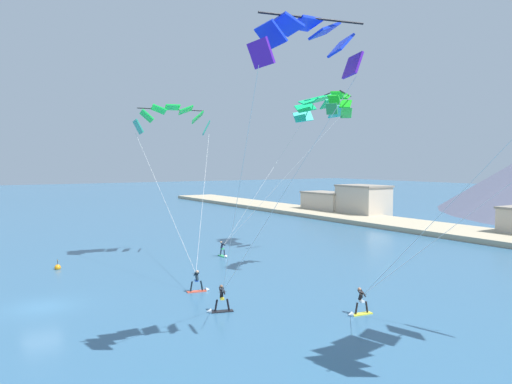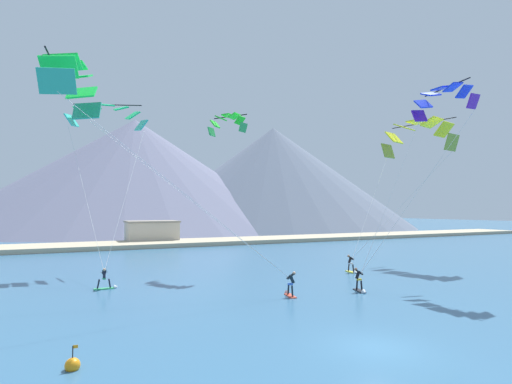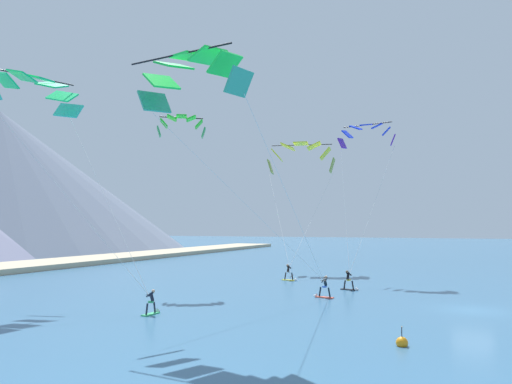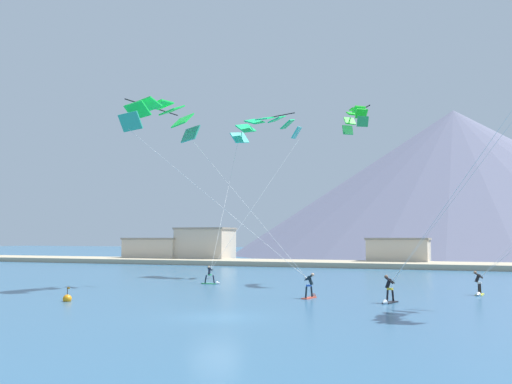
{
  "view_description": "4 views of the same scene",
  "coord_description": "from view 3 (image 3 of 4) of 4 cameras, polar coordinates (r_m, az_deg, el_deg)",
  "views": [
    {
      "loc": [
        35.45,
        -5.22,
        9.67
      ],
      "look_at": [
        1.04,
        16.28,
        7.26
      ],
      "focal_mm": 35.0,
      "sensor_mm": 36.0,
      "label": 1
    },
    {
      "loc": [
        -12.44,
        -13.54,
        6.01
      ],
      "look_at": [
        0.5,
        13.08,
        7.31
      ],
      "focal_mm": 28.0,
      "sensor_mm": 36.0,
      "label": 2
    },
    {
      "loc": [
        -36.47,
        0.48,
        5.62
      ],
      "look_at": [
        3.11,
        16.79,
        8.5
      ],
      "focal_mm": 35.0,
      "sensor_mm": 36.0,
      "label": 3
    },
    {
      "loc": [
        12.53,
        -26.65,
        4.05
      ],
      "look_at": [
        -2.6,
        12.28,
        7.4
      ],
      "focal_mm": 40.0,
      "sensor_mm": 36.0,
      "label": 4
    }
  ],
  "objects": [
    {
      "name": "ground_plane",
      "position": [
        36.9,
        23.43,
        -12.3
      ],
      "size": [
        400.0,
        400.0,
        0.0
      ],
      "primitive_type": "plane",
      "color": "#336084"
    },
    {
      "name": "kitesurfer_near_lead",
      "position": [
        40.1,
        7.6,
        -11.09
      ],
      "size": [
        0.75,
        1.78,
        1.77
      ],
      "color": "#E54C33",
      "rests_on": "ground"
    },
    {
      "name": "parafoil_kite_mid_center",
      "position": [
        42.19,
        -23.87,
        10.73
      ],
      "size": [
        8.15,
        13.29,
        15.95
      ],
      "color": "#2CC3AE"
    },
    {
      "name": "parafoil_kite_near_lead",
      "position": [
        29.48,
        -7.32,
        13.27
      ],
      "size": [
        15.66,
        7.99,
        14.13
      ],
      "color": "teal"
    },
    {
      "name": "kitesurfer_mid_center",
      "position": [
        33.19,
        -11.67,
        -12.72
      ],
      "size": [
        1.75,
        0.57,
        1.67
      ],
      "color": "#33B266",
      "rests_on": "ground"
    },
    {
      "name": "parafoil_kite_far_left",
      "position": [
        54.47,
        12.51,
        6.59
      ],
      "size": [
        9.91,
        6.16,
        15.11
      ],
      "color": "#531AAB"
    },
    {
      "name": "race_marker_buoy",
      "position": [
        25.23,
        16.34,
        -16.2
      ],
      "size": [
        0.56,
        0.56,
        1.02
      ],
      "color": "orange",
      "rests_on": "ground"
    },
    {
      "name": "kitesurfer_near_trail",
      "position": [
        51.85,
        3.96,
        -9.48
      ],
      "size": [
        0.68,
        1.78,
        1.76
      ],
      "color": "yellow",
      "rests_on": "ground"
    },
    {
      "name": "kitesurfer_far_left",
      "position": [
        44.94,
        10.75,
        -10.25
      ],
      "size": [
        0.88,
        1.78,
        1.8
      ],
      "color": "black",
      "rests_on": "ground"
    },
    {
      "name": "parafoil_kite_near_trail",
      "position": [
        64.19,
        5.15,
        4.34
      ],
      "size": [
        13.45,
        8.79,
        14.9
      ],
      "color": "olive"
    },
    {
      "name": "parafoil_kite_distant_high_outer",
      "position": [
        46.47,
        -8.52,
        7.77
      ],
      "size": [
        3.18,
        4.3,
        2.06
      ],
      "color": "green"
    }
  ]
}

